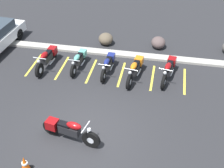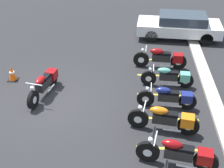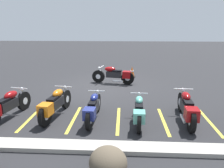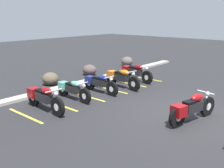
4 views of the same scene
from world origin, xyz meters
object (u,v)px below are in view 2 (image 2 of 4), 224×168
parked_bike_0 (163,58)px  parked_bike_1 (170,77)px  traffic_cone (12,74)px  parked_bike_2 (170,97)px  motorcycle_maroon_featured (44,84)px  car_white (180,25)px  parked_bike_3 (167,119)px  parked_bike_4 (181,154)px

parked_bike_0 → parked_bike_1: bearing=100.9°
traffic_cone → parked_bike_2: bearing=76.8°
parked_bike_2 → motorcycle_maroon_featured: bearing=-3.1°
parked_bike_1 → car_white: car_white is taller
parked_bike_2 → parked_bike_1: bearing=-91.6°
parked_bike_2 → traffic_cone: parked_bike_2 is taller
car_white → motorcycle_maroon_featured: bearing=50.3°
parked_bike_2 → parked_bike_3: (1.32, -0.20, 0.04)m
parked_bike_1 → parked_bike_2: size_ratio=0.98×
parked_bike_0 → parked_bike_3: parked_bike_0 is taller
parked_bike_0 → parked_bike_4: bearing=95.1°
motorcycle_maroon_featured → parked_bike_1: size_ratio=1.09×
parked_bike_4 → traffic_cone: size_ratio=3.53×
parked_bike_2 → traffic_cone: (-1.46, -6.25, -0.14)m
motorcycle_maroon_featured → parked_bike_2: motorcycle_maroon_featured is taller
parked_bike_0 → parked_bike_2: bearing=95.0°
motorcycle_maroon_featured → parked_bike_1: (-0.95, 4.76, -0.04)m
parked_bike_4 → traffic_cone: (-4.30, -6.33, -0.17)m
motorcycle_maroon_featured → traffic_cone: bearing=-108.9°
parked_bike_1 → traffic_cone: bearing=3.1°
parked_bike_0 → parked_bike_3: (4.32, -0.12, -0.01)m
parked_bike_1 → car_white: size_ratio=0.47×
parked_bike_3 → car_white: (-7.81, 1.20, 0.20)m
parked_bike_4 → traffic_cone: 7.66m
motorcycle_maroon_featured → car_white: car_white is taller
parked_bike_0 → parked_bike_2: parked_bike_0 is taller
parked_bike_1 → parked_bike_2: parked_bike_2 is taller
parked_bike_1 → traffic_cone: parked_bike_1 is taller
parked_bike_2 → traffic_cone: 6.42m
motorcycle_maroon_featured → parked_bike_4: motorcycle_maroon_featured is taller
parked_bike_0 → car_white: car_white is taller
parked_bike_3 → car_white: 7.91m
parked_bike_0 → traffic_cone: (1.53, -6.18, -0.18)m
traffic_cone → parked_bike_3: bearing=65.3°
car_white → traffic_cone: (5.03, -7.26, -0.38)m
parked_bike_0 → parked_bike_2: size_ratio=1.10×
parked_bike_2 → parked_bike_4: (2.84, 0.08, 0.04)m
car_white → parked_bike_4: bearing=87.9°
parked_bike_1 → parked_bike_3: (2.78, -0.32, 0.04)m
parked_bike_1 → car_white: (-5.03, 0.88, 0.25)m
parked_bike_4 → car_white: car_white is taller
parked_bike_1 → traffic_cone: size_ratio=3.23×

